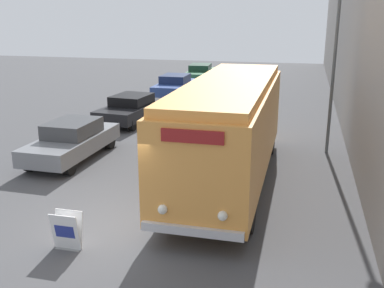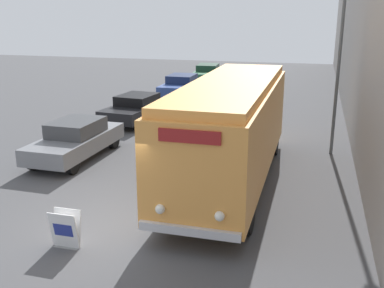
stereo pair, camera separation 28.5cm
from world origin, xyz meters
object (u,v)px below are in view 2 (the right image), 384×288
object	(u,v)px
parked_car_near	(76,139)
parked_car_mid	(137,108)
vintage_bus	(231,126)
sign_board	(65,230)
parked_car_far	(181,87)
streetlamp	(342,25)
parked_car_distant	(208,74)

from	to	relation	value
parked_car_near	parked_car_mid	world-z (taller)	parked_car_near
vintage_bus	sign_board	size ratio (longest dim) A/B	10.64
vintage_bus	parked_car_far	bearing A→B (deg)	113.06
parked_car_far	sign_board	bearing A→B (deg)	-81.81
vintage_bus	parked_car_near	size ratio (longest dim) A/B	2.10
vintage_bus	streetlamp	size ratio (longest dim) A/B	1.27
vintage_bus	sign_board	world-z (taller)	vintage_bus
sign_board	parked_car_far	bearing A→B (deg)	98.61
parked_car_mid	parked_car_far	world-z (taller)	parked_car_far
sign_board	parked_car_mid	bearing A→B (deg)	104.74
sign_board	parked_car_near	distance (m)	6.74
parked_car_near	parked_car_distant	xyz separation A→B (m)	(0.34, 19.05, 0.02)
vintage_bus	parked_car_far	size ratio (longest dim) A/B	2.22
vintage_bus	parked_car_far	distance (m)	14.32
parked_car_mid	sign_board	bearing A→B (deg)	-69.45
sign_board	parked_car_far	xyz separation A→B (m)	(-2.76, 18.23, 0.36)
sign_board	parked_car_distant	bearing A→B (deg)	96.29
streetlamp	parked_car_near	world-z (taller)	streetlamp
sign_board	vintage_bus	bearing A→B (deg)	60.91
sign_board	streetlamp	bearing A→B (deg)	56.55
sign_board	parked_car_distant	world-z (taller)	parked_car_distant
sign_board	parked_car_distant	distance (m)	25.19
streetlamp	parked_car_far	distance (m)	13.28
parked_car_mid	parked_car_distant	bearing A→B (deg)	94.20
streetlamp	parked_car_distant	distance (m)	18.65
parked_car_near	parked_car_far	distance (m)	12.25
parked_car_mid	parked_car_far	xyz separation A→B (m)	(0.37, 6.34, 0.09)
parked_car_near	parked_car_mid	xyz separation A→B (m)	(-0.03, 5.90, -0.02)
streetlamp	parked_car_mid	size ratio (longest dim) A/B	1.68
streetlamp	parked_car_near	distance (m)	10.41
sign_board	streetlamp	size ratio (longest dim) A/B	0.12
parked_car_near	parked_car_far	size ratio (longest dim) A/B	1.06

